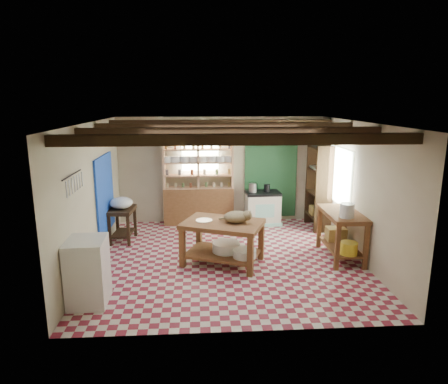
{
  "coord_description": "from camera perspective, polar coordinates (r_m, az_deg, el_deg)",
  "views": [
    {
      "loc": [
        -0.55,
        -7.2,
        3.0
      ],
      "look_at": [
        -0.06,
        0.3,
        1.25
      ],
      "focal_mm": 32.0,
      "sensor_mm": 36.0,
      "label": 1
    }
  ],
  "objects": [
    {
      "name": "white_cabinet",
      "position": [
        6.4,
        -18.89,
        -10.68
      ],
      "size": [
        0.58,
        0.68,
        1.0
      ],
      "primitive_type": "cube",
      "rotation": [
        0.0,
        0.0,
        0.03
      ],
      "color": "silver",
      "rests_on": "floor"
    },
    {
      "name": "ceiling_beams",
      "position": [
        7.24,
        0.62,
        8.96
      ],
      "size": [
        5.0,
        3.8,
        0.15
      ],
      "primitive_type": "cube",
      "color": "#322011",
      "rests_on": "ceiling"
    },
    {
      "name": "enamel_bowl",
      "position": [
        8.78,
        -14.46,
        -1.51
      ],
      "size": [
        0.52,
        0.52,
        0.24
      ],
      "primitive_type": "ellipsoid",
      "rotation": [
        0.0,
        0.0,
        -0.07
      ],
      "color": "silver",
      "rests_on": "prep_table"
    },
    {
      "name": "ceiling",
      "position": [
        7.24,
        0.63,
        9.91
      ],
      "size": [
        5.0,
        5.0,
        0.02
      ],
      "primitive_type": "cube",
      "color": "#49494E",
      "rests_on": "wall_back"
    },
    {
      "name": "tall_rack",
      "position": [
        9.65,
        13.4,
        0.75
      ],
      "size": [
        0.4,
        0.86,
        2.0
      ],
      "primitive_type": "cube",
      "color": "#322011",
      "rests_on": "floor"
    },
    {
      "name": "floor",
      "position": [
        7.83,
        0.58,
        -9.54
      ],
      "size": [
        5.0,
        5.0,
        0.02
      ],
      "primitive_type": "cube",
      "color": "maroon",
      "rests_on": "ground"
    },
    {
      "name": "pot_rack",
      "position": [
        9.46,
        7.3,
        8.0
      ],
      "size": [
        0.86,
        0.12,
        0.36
      ],
      "primitive_type": "cube",
      "color": "black",
      "rests_on": "ceiling"
    },
    {
      "name": "kettle_left",
      "position": [
        9.66,
        4.14,
        0.6
      ],
      "size": [
        0.2,
        0.2,
        0.22
      ],
      "primitive_type": "cylinder",
      "rotation": [
        0.0,
        0.0,
        0.05
      ],
      "color": "#B3B3BB",
      "rests_on": "stove"
    },
    {
      "name": "steel_tray",
      "position": [
        7.42,
        -2.88,
        -4.07
      ],
      "size": [
        0.4,
        0.4,
        0.02
      ],
      "primitive_type": "cylinder",
      "rotation": [
        0.0,
        0.0,
        -0.39
      ],
      "color": "#B3B3BB",
      "rests_on": "work_table"
    },
    {
      "name": "wall_left",
      "position": [
        7.66,
        -18.4,
        -0.43
      ],
      "size": [
        0.04,
        5.0,
        2.6
      ],
      "primitive_type": "cube",
      "color": "#BFB59A",
      "rests_on": "floor"
    },
    {
      "name": "white_bucket",
      "position": [
        7.55,
        17.16,
        -2.53
      ],
      "size": [
        0.26,
        0.26,
        0.26
      ],
      "primitive_type": "cylinder",
      "rotation": [
        0.0,
        0.0,
        -0.02
      ],
      "color": "silver",
      "rests_on": "right_counter"
    },
    {
      "name": "green_wall_patch",
      "position": [
        10.0,
        6.7,
        2.9
      ],
      "size": [
        1.3,
        0.04,
        2.3
      ],
      "primitive_type": "cube",
      "color": "#1D4927",
      "rests_on": "wall_back"
    },
    {
      "name": "work_table",
      "position": [
        7.49,
        -0.18,
        -7.23
      ],
      "size": [
        1.67,
        1.41,
        0.8
      ],
      "primitive_type": "cube",
      "rotation": [
        0.0,
        0.0,
        -0.39
      ],
      "color": "brown",
      "rests_on": "floor"
    },
    {
      "name": "yellow_tub",
      "position": [
        7.68,
        17.41,
        -7.68
      ],
      "size": [
        0.32,
        0.32,
        0.23
      ],
      "primitive_type": "cylinder",
      "rotation": [
        0.0,
        0.0,
        -0.02
      ],
      "color": "gold",
      "rests_on": "right_counter"
    },
    {
      "name": "wall_back",
      "position": [
        9.87,
        -0.5,
        3.16
      ],
      "size": [
        5.0,
        0.04,
        2.6
      ],
      "primitive_type": "cube",
      "color": "#BFB59A",
      "rests_on": "floor"
    },
    {
      "name": "window_right",
      "position": [
        8.89,
        16.26,
        2.18
      ],
      "size": [
        0.02,
        1.3,
        1.2
      ],
      "primitive_type": "cube",
      "color": "silver",
      "rests_on": "wall_right"
    },
    {
      "name": "stove",
      "position": [
        9.83,
        5.52,
        -2.29
      ],
      "size": [
        0.86,
        0.6,
        0.81
      ],
      "primitive_type": "cube",
      "rotation": [
        0.0,
        0.0,
        0.05
      ],
      "color": "silver",
      "rests_on": "floor"
    },
    {
      "name": "wall_front",
      "position": [
        5.03,
        2.77,
        -6.68
      ],
      "size": [
        5.0,
        0.04,
        2.6
      ],
      "primitive_type": "cube",
      "color": "#BFB59A",
      "rests_on": "floor"
    },
    {
      "name": "wall_right",
      "position": [
        8.01,
        18.74,
        0.11
      ],
      "size": [
        0.04,
        5.0,
        2.6
      ],
      "primitive_type": "cube",
      "color": "#BFB59A",
      "rests_on": "floor"
    },
    {
      "name": "kettle_right",
      "position": [
        9.73,
        6.16,
        0.56
      ],
      "size": [
        0.16,
        0.16,
        0.18
      ],
      "primitive_type": "cylinder",
      "rotation": [
        0.0,
        0.0,
        0.05
      ],
      "color": "black",
      "rests_on": "stove"
    },
    {
      "name": "right_counter",
      "position": [
        8.05,
        16.39,
        -5.89
      ],
      "size": [
        0.66,
        1.29,
        0.92
      ],
      "primitive_type": "cube",
      "rotation": [
        0.0,
        0.0,
        -0.02
      ],
      "color": "brown",
      "rests_on": "floor"
    },
    {
      "name": "wicker_basket",
      "position": [
        8.34,
        15.69,
        -5.79
      ],
      "size": [
        0.38,
        0.3,
        0.26
      ],
      "primitive_type": "cube",
      "rotation": [
        0.0,
        0.0,
        -0.02
      ],
      "color": "#A08140",
      "rests_on": "right_counter"
    },
    {
      "name": "blue_wall_patch",
      "position": [
        8.54,
        -16.63,
        -0.33
      ],
      "size": [
        0.04,
        1.4,
        1.6
      ],
      "primitive_type": "cube",
      "color": "blue",
      "rests_on": "wall_left"
    },
    {
      "name": "basin_small",
      "position": [
        7.31,
        2.94,
        -8.71
      ],
      "size": [
        0.55,
        0.55,
        0.15
      ],
      "primitive_type": "cylinder",
      "rotation": [
        0.0,
        0.0,
        -0.39
      ],
      "color": "silver",
      "rests_on": "work_table"
    },
    {
      "name": "basin_large",
      "position": [
        7.55,
        0.3,
        -7.86
      ],
      "size": [
        0.67,
        0.67,
        0.18
      ],
      "primitive_type": "cylinder",
      "rotation": [
        0.0,
        0.0,
        -0.39
      ],
      "color": "silver",
      "rests_on": "work_table"
    },
    {
      "name": "window_back",
      "position": [
        9.77,
        -3.44,
        5.41
      ],
      "size": [
        0.9,
        0.02,
        0.8
      ],
      "primitive_type": "cube",
      "color": "silver",
      "rests_on": "wall_back"
    },
    {
      "name": "utensil_rail",
      "position": [
        6.41,
        -20.82,
        1.25
      ],
      "size": [
        0.06,
        0.9,
        0.28
      ],
      "primitive_type": "cube",
      "color": "black",
      "rests_on": "wall_left"
    },
    {
      "name": "prep_table",
      "position": [
        8.91,
        -14.29,
        -4.54
      ],
      "size": [
        0.55,
        0.76,
        0.73
      ],
      "primitive_type": "cube",
      "rotation": [
        0.0,
        0.0,
        -0.07
      ],
      "color": "#322011",
      "rests_on": "floor"
    },
    {
      "name": "cat",
      "position": [
        7.3,
        1.8,
        -3.58
      ],
      "size": [
        0.53,
        0.45,
        0.21
      ],
      "primitive_type": "ellipsoid",
      "rotation": [
        0.0,
        0.0,
        -0.22
      ],
      "color": "#978058",
      "rests_on": "work_table"
    },
    {
      "name": "shelving_unit",
      "position": [
        9.7,
        -3.68,
        1.76
      ],
      "size": [
        1.7,
        0.34,
        2.2
      ],
      "primitive_type": "cube",
      "color": "tan",
      "rests_on": "floor"
    }
  ]
}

